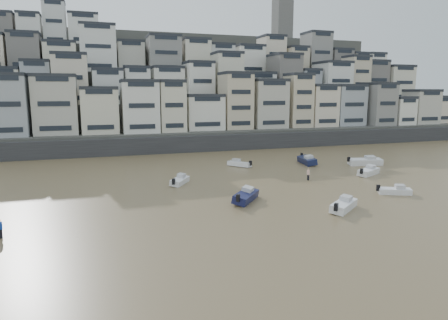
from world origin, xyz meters
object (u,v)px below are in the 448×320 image
object	(u,v)px
person_pink	(308,174)
boat_i	(307,159)
boat_g	(365,160)
boat_f	(180,180)
boat_d	(369,170)
boat_b	(395,190)
boat_c	(246,195)
boat_h	(239,163)
boat_a	(344,204)
person_blue	(0,229)

from	to	relation	value
person_pink	boat_i	bearing A→B (deg)	60.79
boat_g	boat_f	bearing A→B (deg)	-160.51
boat_d	person_pink	xyz separation A→B (m)	(-10.98, -0.39, 0.12)
boat_b	boat_c	xyz separation A→B (m)	(-19.25, 2.86, 0.18)
boat_f	boat_h	world-z (taller)	boat_h
boat_b	boat_f	xyz separation A→B (m)	(-24.81, 14.16, 0.06)
boat_i	boat_g	bearing A→B (deg)	73.69
boat_f	boat_i	bearing A→B (deg)	-37.36
boat_i	person_pink	size ratio (longest dim) A/B	3.61
boat_d	boat_a	distance (m)	21.26
boat_g	person_blue	size ratio (longest dim) A/B	3.72
boat_i	boat_c	distance (m)	28.16
boat_f	boat_g	world-z (taller)	boat_g
boat_c	person_pink	size ratio (longest dim) A/B	3.27
boat_i	person_pink	bearing A→B (deg)	-19.02
person_pink	boat_c	bearing A→B (deg)	-148.76
boat_h	boat_g	size ratio (longest dim) A/B	0.74
boat_c	person_pink	world-z (taller)	person_pink
boat_a	person_pink	distance (m)	15.18
person_blue	person_pink	bearing A→B (deg)	17.98
boat_i	boat_f	distance (m)	26.81
person_pink	boat_h	bearing A→B (deg)	112.98
boat_i	boat_c	world-z (taller)	boat_i
boat_i	boat_g	xyz separation A→B (m)	(9.11, -4.54, 0.03)
boat_h	person_blue	bearing A→B (deg)	91.37
person_blue	person_pink	distance (m)	40.13
boat_d	boat_g	size ratio (longest dim) A/B	0.85
boat_i	boat_h	bearing A→B (deg)	-86.31
boat_d	boat_f	size ratio (longest dim) A/B	1.15
boat_d	boat_f	xyz separation A→B (m)	(-29.55, 3.02, -0.10)
boat_c	person_pink	bearing A→B (deg)	-18.38
boat_i	boat_f	bearing A→B (deg)	-60.81
boat_h	person_pink	distance (m)	14.75
boat_f	person_pink	world-z (taller)	person_pink
boat_a	boat_c	distance (m)	11.19
boat_d	boat_i	xyz separation A→B (m)	(-4.19, 11.75, 0.11)
person_blue	boat_c	bearing A→B (deg)	10.14
boat_h	person_blue	distance (m)	41.53
boat_d	boat_a	world-z (taller)	boat_d
boat_f	person_blue	distance (m)	25.19
boat_a	boat_f	bearing A→B (deg)	91.63
boat_b	boat_g	distance (m)	20.74
boat_i	boat_f	xyz separation A→B (m)	(-25.35, -8.73, -0.21)
boat_f	person_blue	bearing A→B (deg)	162.49
boat_g	boat_i	bearing A→B (deg)	166.07
boat_a	boat_i	size ratio (longest dim) A/B	0.86
boat_i	person_blue	xyz separation A→B (m)	(-44.96, -24.53, 0.01)
boat_a	boat_f	xyz separation A→B (m)	(-14.49, 18.04, -0.08)
person_blue	boat_h	bearing A→B (deg)	38.69
boat_d	boat_b	bearing A→B (deg)	-141.54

